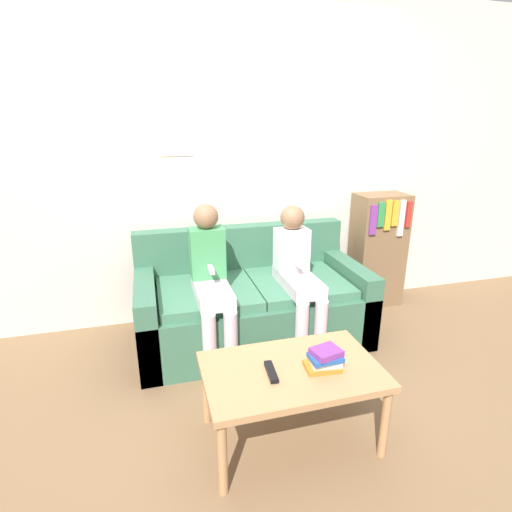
% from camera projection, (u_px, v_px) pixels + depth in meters
% --- Properties ---
extents(ground_plane, '(10.00, 10.00, 0.00)m').
position_uv_depth(ground_plane, '(272.00, 376.00, 2.70)').
color(ground_plane, brown).
extents(wall_back, '(8.00, 0.06, 2.60)m').
position_uv_depth(wall_back, '(235.00, 164.00, 3.26)').
color(wall_back, beige).
rests_on(wall_back, ground_plane).
extents(couch, '(1.71, 0.86, 0.83)m').
position_uv_depth(couch, '(251.00, 304.00, 3.11)').
color(couch, '#38664C').
rests_on(couch, ground_plane).
extents(coffee_table, '(0.91, 0.56, 0.44)m').
position_uv_depth(coffee_table, '(292.00, 376.00, 2.05)').
color(coffee_table, '#AD7F51').
rests_on(coffee_table, ground_plane).
extents(person_left, '(0.24, 0.58, 1.10)m').
position_uv_depth(person_left, '(211.00, 277.00, 2.73)').
color(person_left, silver).
rests_on(person_left, ground_plane).
extents(person_right, '(0.24, 0.58, 1.06)m').
position_uv_depth(person_right, '(298.00, 271.00, 2.89)').
color(person_right, silver).
rests_on(person_right, ground_plane).
extents(tv_remote, '(0.05, 0.17, 0.02)m').
position_uv_depth(tv_remote, '(271.00, 372.00, 1.99)').
color(tv_remote, black).
rests_on(tv_remote, coffee_table).
extents(book_stack, '(0.19, 0.14, 0.11)m').
position_uv_depth(book_stack, '(325.00, 359.00, 2.02)').
color(book_stack, orange).
rests_on(book_stack, coffee_table).
extents(bookshelf, '(0.45, 0.31, 1.03)m').
position_uv_depth(bookshelf, '(377.00, 250.00, 3.65)').
color(bookshelf, brown).
rests_on(bookshelf, ground_plane).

